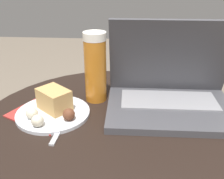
# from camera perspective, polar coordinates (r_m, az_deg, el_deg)

# --- Properties ---
(table) EXTENTS (0.73, 0.73, 0.56)m
(table) POSITION_cam_1_polar(r_m,az_deg,el_deg) (0.75, 1.30, -18.20)
(table) COLOR black
(table) RESTS_ON ground_plane
(napkin) EXTENTS (0.20, 0.18, 0.00)m
(napkin) POSITION_cam_1_polar(r_m,az_deg,el_deg) (0.71, -14.93, -5.37)
(napkin) COLOR #B7332D
(napkin) RESTS_ON table
(laptop) EXTENTS (0.33, 0.23, 0.24)m
(laptop) POSITION_cam_1_polar(r_m,az_deg,el_deg) (0.72, 12.51, -0.37)
(laptop) COLOR #47474C
(laptop) RESTS_ON table
(beer_glass) EXTENTS (0.06, 0.06, 0.20)m
(beer_glass) POSITION_cam_1_polar(r_m,az_deg,el_deg) (0.73, -3.64, 4.86)
(beer_glass) COLOR #C6701E
(beer_glass) RESTS_ON table
(snack_plate) EXTENTS (0.19, 0.19, 0.07)m
(snack_plate) POSITION_cam_1_polar(r_m,az_deg,el_deg) (0.70, -12.74, -3.93)
(snack_plate) COLOR silver
(snack_plate) RESTS_ON table
(fork) EXTENTS (0.03, 0.18, 0.00)m
(fork) POSITION_cam_1_polar(r_m,az_deg,el_deg) (0.68, -10.10, -6.38)
(fork) COLOR #B2B2B7
(fork) RESTS_ON table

